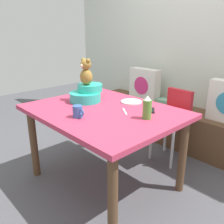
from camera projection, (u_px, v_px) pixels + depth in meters
name	position (u px, v px, depth m)	size (l,w,h in m)	color
ground_plane	(105.00, 181.00, 2.32)	(8.00, 8.00, 0.00)	#4C4C51
back_wall	(198.00, 38.00, 2.89)	(4.40, 0.10, 2.60)	silver
window_bench	(178.00, 126.00, 3.06)	(2.60, 0.44, 0.46)	brown
pillow_floral_left	(144.00, 85.00, 3.29)	(0.44, 0.15, 0.44)	white
book_stack	(165.00, 102.00, 3.13)	(0.20, 0.14, 0.08)	#7DB293
dining_table	(104.00, 119.00, 2.12)	(1.31, 1.02, 0.74)	#B73351
highchair	(171.00, 116.00, 2.57)	(0.34, 0.46, 0.79)	red
infant_seat_teal	(87.00, 94.00, 2.31)	(0.30, 0.33, 0.16)	#28B8A0
teddy_bear	(86.00, 72.00, 2.24)	(0.13, 0.12, 0.25)	olive
ketchup_bottle	(147.00, 108.00, 1.83)	(0.07, 0.07, 0.18)	#4C8C33
coffee_mug	(78.00, 111.00, 1.87)	(0.12, 0.08, 0.09)	#335999
dinner_plate_near	(131.00, 102.00, 2.28)	(0.20, 0.20, 0.01)	white
cell_phone	(150.00, 110.00, 2.04)	(0.07, 0.14, 0.01)	black
table_fork	(125.00, 111.00, 2.01)	(0.02, 0.17, 0.01)	silver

